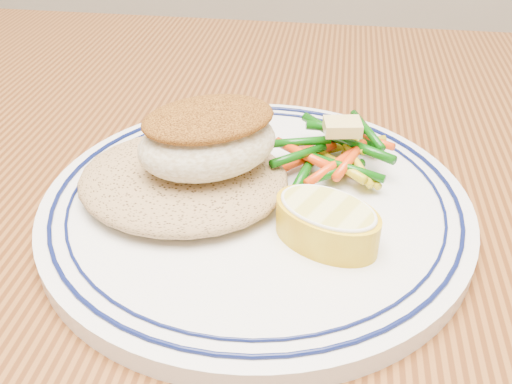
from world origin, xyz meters
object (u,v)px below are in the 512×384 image
object	(u,v)px
plate	(256,204)
rice_pilaf	(183,175)
dining_table	(250,324)
lemon_wedge	(327,222)
vegetable_pile	(336,151)
fish_fillet	(208,138)

from	to	relation	value
plate	rice_pilaf	size ratio (longest dim) A/B	2.03
dining_table	lemon_wedge	size ratio (longest dim) A/B	17.33
lemon_wedge	plate	bearing A→B (deg)	141.74
vegetable_pile	fish_fillet	bearing A→B (deg)	-149.40
fish_fillet	lemon_wedge	world-z (taller)	fish_fillet
fish_fillet	vegetable_pile	xyz separation A→B (m)	(0.09, 0.05, -0.03)
dining_table	vegetable_pile	distance (m)	0.15
dining_table	plate	xyz separation A→B (m)	(0.00, 0.02, 0.11)
vegetable_pile	lemon_wedge	xyz separation A→B (m)	(-0.00, -0.09, 0.00)
rice_pilaf	vegetable_pile	distance (m)	0.12
vegetable_pile	lemon_wedge	distance (m)	0.09
dining_table	fish_fillet	xyz separation A→B (m)	(-0.03, 0.02, 0.16)
dining_table	fish_fillet	size ratio (longest dim) A/B	12.83
fish_fillet	lemon_wedge	distance (m)	0.10
dining_table	plate	size ratio (longest dim) A/B	4.96
plate	fish_fillet	bearing A→B (deg)	-179.33
dining_table	vegetable_pile	bearing A→B (deg)	50.43
fish_fillet	dining_table	bearing A→B (deg)	-28.43
plate	lemon_wedge	size ratio (longest dim) A/B	3.49
plate	fish_fillet	xyz separation A→B (m)	(-0.03, -0.00, 0.05)
rice_pilaf	lemon_wedge	xyz separation A→B (m)	(0.10, -0.04, 0.00)
dining_table	fish_fillet	bearing A→B (deg)	151.57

